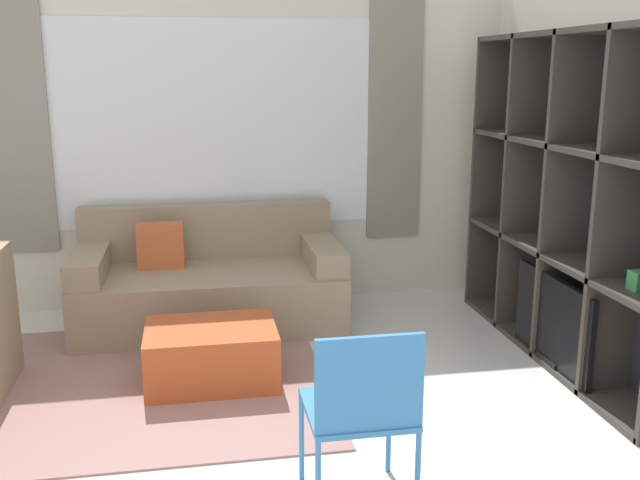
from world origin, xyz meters
The scene contains 7 objects.
wall_back centered at (0.00, 3.35, 1.36)m, with size 5.84×0.11×2.70m.
wall_right centered at (2.36, 1.66, 1.35)m, with size 0.07×4.52×2.70m, color silver.
area_rug centered at (-0.74, 1.79, 0.01)m, with size 2.60×2.00×0.01m, color gray.
shelving_unit centered at (2.18, 1.75, 1.01)m, with size 0.34×2.36×2.11m.
couch_main centered at (-0.10, 2.84, 0.30)m, with size 1.93×0.96×0.85m.
ottoman centered at (-0.12, 1.75, 0.18)m, with size 0.78×0.58×0.36m.
folding_chair centered at (0.46, 0.29, 0.52)m, with size 0.44×0.46×0.86m.
Camera 1 is at (-0.19, -2.35, 1.87)m, focal length 40.00 mm.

